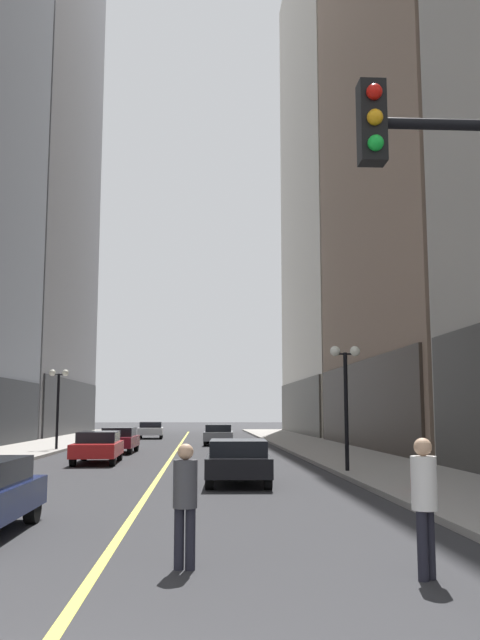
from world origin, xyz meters
TOP-DOWN VIEW (x-y plane):
  - ground_plane at (0.00, 35.00)m, footprint 200.00×200.00m
  - sidewalk_left at (-8.25, 35.00)m, footprint 4.50×78.00m
  - sidewalk_right at (8.25, 35.00)m, footprint 4.50×78.00m
  - lane_centre_stripe at (0.00, 35.00)m, footprint 0.16×70.00m
  - building_left_far at (-16.98, 60.00)m, footprint 13.16×26.00m
  - building_right_mid at (16.18, 34.50)m, footprint 11.55×24.00m
  - building_right_far at (17.17, 60.00)m, footprint 13.53×26.00m
  - car_black at (2.51, 16.12)m, footprint 2.04×4.10m
  - car_red at (-2.94, 24.91)m, footprint 1.93×4.59m
  - car_maroon at (-2.92, 32.11)m, footprint 1.82×4.15m
  - car_grey at (2.52, 40.57)m, footprint 2.07×4.85m
  - car_white at (-2.70, 51.55)m, footprint 2.11×4.25m
  - pedestrian_with_orange_bag at (1.19, 5.10)m, footprint 0.40×0.40m
  - pedestrian_in_white_shirt at (4.34, 4.34)m, footprint 0.48×0.48m
  - street_lamp_left_far at (-6.40, 33.28)m, footprint 1.06×0.36m
  - street_lamp_right_mid at (6.40, 18.96)m, footprint 1.06×0.36m
  - fire_hydrant_right at (6.90, 12.93)m, footprint 0.28×0.28m

SIDE VIEW (x-z plane):
  - ground_plane at x=0.00m, z-range 0.00..0.00m
  - lane_centre_stripe at x=0.00m, z-range 0.00..0.01m
  - sidewalk_left at x=-8.25m, z-range 0.00..0.15m
  - sidewalk_right at x=8.25m, z-range 0.00..0.15m
  - fire_hydrant_right at x=6.90m, z-range 0.00..0.80m
  - car_maroon at x=-2.92m, z-range 0.06..1.38m
  - car_black at x=2.51m, z-range 0.06..1.38m
  - car_white at x=-2.70m, z-range 0.06..1.38m
  - car_red at x=-2.94m, z-range 0.06..1.38m
  - car_grey at x=2.52m, z-range 0.06..1.38m
  - pedestrian_with_orange_bag at x=1.19m, z-range 0.14..1.85m
  - pedestrian_in_white_shirt at x=4.34m, z-range 0.16..1.97m
  - street_lamp_left_far at x=-6.40m, z-range 1.04..5.47m
  - street_lamp_right_mid at x=6.40m, z-range 1.04..5.47m
  - building_right_far at x=17.17m, z-range -0.08..50.30m
  - building_right_mid at x=16.18m, z-range -0.09..51.36m
  - building_left_far at x=-16.98m, z-range -0.08..52.86m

